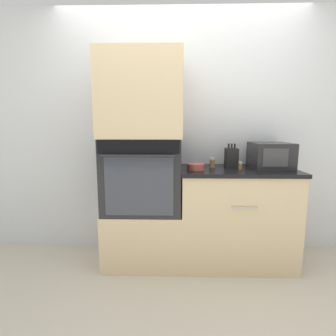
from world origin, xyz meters
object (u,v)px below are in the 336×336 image
wall_oven (143,174)px  bowl (196,167)px  microwave (270,155)px  condiment_jar_mid (212,163)px  knife_block (231,157)px  condiment_jar_near (240,166)px

wall_oven → bowl: 0.51m
microwave → condiment_jar_mid: bearing=-178.0°
microwave → bowl: size_ratio=2.34×
microwave → knife_block: size_ratio=1.68×
knife_block → condiment_jar_near: 0.20m
bowl → condiment_jar_near: bearing=2.7°
wall_oven → condiment_jar_near: 0.91m
knife_block → condiment_jar_near: size_ratio=3.08×
microwave → knife_block: 0.36m
knife_block → bowl: knife_block is taller
condiment_jar_near → condiment_jar_mid: 0.26m
wall_oven → bowl: size_ratio=4.40×
knife_block → condiment_jar_near: knife_block is taller
wall_oven → microwave: (1.22, 0.06, 0.18)m
wall_oven → condiment_jar_near: bearing=-3.7°
bowl → condiment_jar_mid: condiment_jar_mid is taller
wall_oven → knife_block: (0.86, 0.12, 0.15)m
microwave → condiment_jar_mid: size_ratio=3.84×
wall_oven → microwave: wall_oven is taller
microwave → condiment_jar_near: 0.34m
condiment_jar_near → wall_oven: bearing=176.3°
wall_oven → microwave: bearing=2.7°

